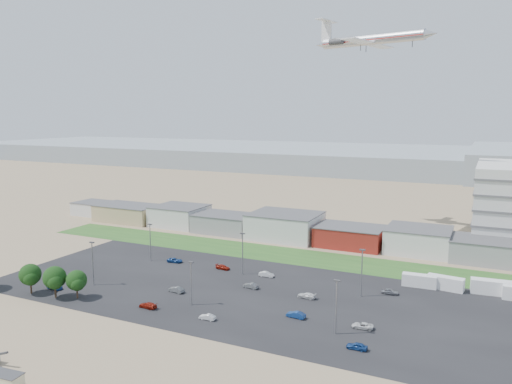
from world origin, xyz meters
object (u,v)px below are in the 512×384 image
Objects in this scene: airliner at (372,40)px; parked_car_11 at (267,274)px; parked_car_8 at (390,291)px; parked_car_9 at (175,260)px; parked_car_0 at (362,326)px; parked_car_12 at (307,295)px; parked_car_2 at (357,346)px; parked_car_10 at (54,286)px; box_trailer_a at (419,281)px; parked_car_1 at (296,315)px; parked_car_13 at (207,317)px; parked_car_4 at (176,289)px; parked_car_6 at (223,267)px; parked_car_7 at (251,286)px; parked_car_3 at (148,305)px; portable_shed at (6,381)px.

parked_car_11 is (-9.88, -63.95, -64.49)m from airliner.
parked_car_9 is (-57.94, -0.32, -0.06)m from parked_car_8.
parked_car_0 is 0.99× the size of parked_car_12.
parked_car_10 reaches higher than parked_car_2.
box_trailer_a reaches higher than parked_car_9.
parked_car_1 is 0.96× the size of parked_car_12.
airliner is 13.21× the size of parked_car_13.
airliner is 124.19m from parked_car_10.
parked_car_4 is (-43.03, 1.19, 0.09)m from parked_car_0.
airliner is 11.20× the size of parked_car_4.
parked_car_13 is (-28.66, -9.04, -0.01)m from parked_car_0.
parked_car_11 is at bearing -134.24° from parked_car_2.
parked_car_6 is 16.28m from parked_car_7.
parked_car_9 is 43.02m from parked_car_12.
parked_car_0 is 1.05× the size of parked_car_8.
parked_car_6 is at bearing -173.05° from box_trailer_a.
parked_car_11 is at bearing -171.60° from parked_car_7.
parked_car_12 is at bearing 116.12° from parked_car_4.
parked_car_6 is (1.23, 29.94, -0.02)m from parked_car_3.
parked_car_7 reaches higher than parked_car_2.
parked_car_13 is (14.39, 0.17, -0.05)m from parked_car_3.
parked_car_7 reaches higher than parked_car_6.
parked_car_0 is at bearing 76.79° from parked_car_7.
parked_car_10 is at bearing 142.61° from parked_car_6.
parked_car_10 is (-28.03, -29.88, 0.06)m from parked_car_6.
parked_car_4 reaches higher than parked_car_10.
parked_car_2 is at bearing 175.08° from parked_car_8.
airliner is at bearing 169.84° from parked_car_3.
parked_car_11 reaches higher than parked_car_13.
parked_car_9 is (-13.70, 29.77, -0.01)m from parked_car_3.
parked_car_0 is 8.98m from parked_car_2.
parked_car_4 is 1.06× the size of parked_car_7.
parked_car_8 is at bearing 128.47° from parked_car_3.
parked_car_1 reaches higher than parked_car_2.
parked_car_0 is 20.91m from parked_car_8.
parked_car_12 is at bearing -166.11° from parked_car_1.
parked_car_4 reaches higher than parked_car_12.
parked_car_10 reaches higher than parked_car_11.
parked_car_2 is at bearing 43.42° from parked_car_12.
parked_car_8 is 1.15× the size of parked_car_13.
parked_car_7 is at bearing -121.27° from parked_car_6.
parked_car_3 reaches higher than parked_car_13.
parked_car_7 is 13.90m from parked_car_12.
parked_car_9 is (-57.92, 29.47, -0.02)m from parked_car_2.
portable_shed is 1.19× the size of parked_car_3.
parked_car_2 is at bearing 2.32° from parked_car_0.
airliner is 115.91m from parked_car_3.
parked_car_7 is 0.97× the size of parked_car_8.
parked_car_4 reaches higher than parked_car_13.
parked_car_13 is at bearing -56.44° from parked_car_1.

